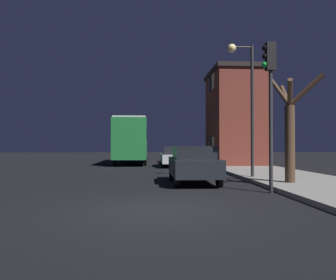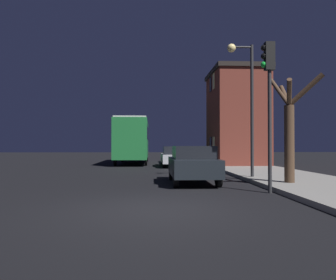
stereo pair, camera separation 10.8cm
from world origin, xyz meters
name	(u,v)px [view 2 (the right image)]	position (x,y,z in m)	size (l,w,h in m)	color
ground_plane	(152,209)	(0.00, 0.00, 0.00)	(120.00, 120.00, 0.00)	black
brick_building	(236,117)	(6.21, 15.66, 3.58)	(3.78, 5.43, 6.82)	brown
streetlamp	(245,89)	(4.08, 6.08, 3.97)	(1.16, 0.37, 5.78)	#28282B
traffic_light	(269,85)	(3.74, 2.31, 3.44)	(0.43, 0.24, 4.83)	#28282B
bare_tree	(290,128)	(5.09, 3.86, 2.17)	(1.48, 2.26, 4.07)	#473323
bus	(133,138)	(-1.53, 19.37, 2.14)	(2.46, 9.26, 3.59)	#1E6B33
car_near_lane	(193,164)	(1.65, 5.09, 0.79)	(1.75, 3.90, 1.49)	black
car_mid_lane	(175,156)	(1.66, 15.21, 0.74)	(1.85, 4.56, 1.43)	#B7BABF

